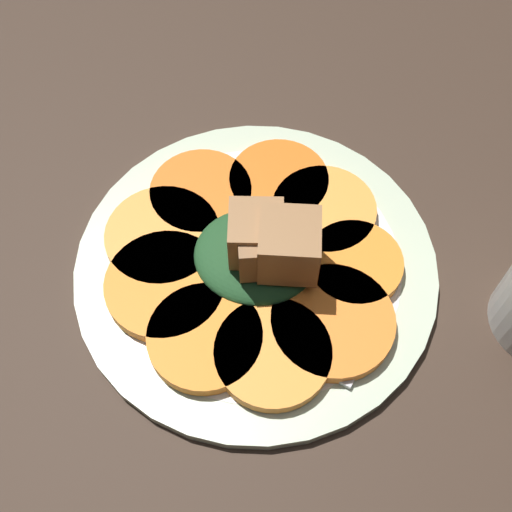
% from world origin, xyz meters
% --- Properties ---
extents(table_slab, '(1.20, 1.20, 0.02)m').
position_xyz_m(table_slab, '(0.00, 0.00, 0.01)').
color(table_slab, '#38281E').
rests_on(table_slab, ground).
extents(plate, '(0.28, 0.28, 0.01)m').
position_xyz_m(plate, '(0.00, 0.00, 0.03)').
color(plate, beige).
rests_on(plate, table_slab).
extents(carrot_slice_0, '(0.09, 0.09, 0.01)m').
position_xyz_m(carrot_slice_0, '(0.06, -0.04, 0.04)').
color(carrot_slice_0, orange).
rests_on(carrot_slice_0, plate).
extents(carrot_slice_1, '(0.07, 0.07, 0.01)m').
position_xyz_m(carrot_slice_1, '(0.08, 0.01, 0.04)').
color(carrot_slice_1, orange).
rests_on(carrot_slice_1, plate).
extents(carrot_slice_2, '(0.08, 0.08, 0.01)m').
position_xyz_m(carrot_slice_2, '(0.05, 0.05, 0.04)').
color(carrot_slice_2, '#F99438').
rests_on(carrot_slice_2, plate).
extents(carrot_slice_3, '(0.08, 0.08, 0.01)m').
position_xyz_m(carrot_slice_3, '(0.01, 0.08, 0.04)').
color(carrot_slice_3, orange).
rests_on(carrot_slice_3, plate).
extents(carrot_slice_4, '(0.08, 0.08, 0.01)m').
position_xyz_m(carrot_slice_4, '(-0.05, 0.06, 0.04)').
color(carrot_slice_4, orange).
rests_on(carrot_slice_4, plate).
extents(carrot_slice_5, '(0.09, 0.09, 0.01)m').
position_xyz_m(carrot_slice_5, '(-0.08, 0.01, 0.04)').
color(carrot_slice_5, '#F99539').
rests_on(carrot_slice_5, plate).
extents(carrot_slice_6, '(0.09, 0.09, 0.01)m').
position_xyz_m(carrot_slice_6, '(-0.06, -0.03, 0.04)').
color(carrot_slice_6, orange).
rests_on(carrot_slice_6, plate).
extents(carrot_slice_7, '(0.08, 0.08, 0.01)m').
position_xyz_m(carrot_slice_7, '(-0.03, -0.07, 0.04)').
color(carrot_slice_7, orange).
rests_on(carrot_slice_7, plate).
extents(carrot_slice_8, '(0.08, 0.08, 0.01)m').
position_xyz_m(carrot_slice_8, '(0.02, -0.07, 0.04)').
color(carrot_slice_8, orange).
rests_on(carrot_slice_8, plate).
extents(center_pile, '(0.10, 0.09, 0.06)m').
position_xyz_m(center_pile, '(0.01, -0.00, 0.06)').
color(center_pile, '#1E4723').
rests_on(center_pile, plate).
extents(fork, '(0.16, 0.08, 0.00)m').
position_xyz_m(fork, '(-0.00, -0.05, 0.03)').
color(fork, silver).
rests_on(fork, plate).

